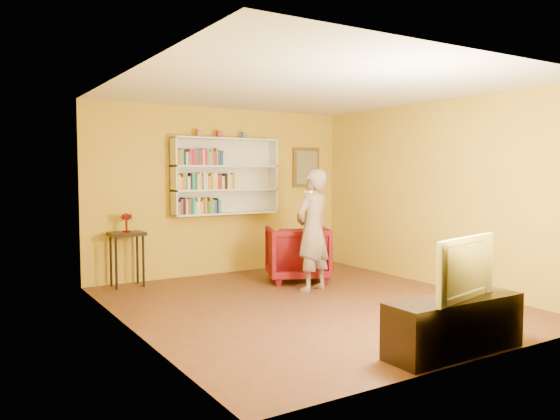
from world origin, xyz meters
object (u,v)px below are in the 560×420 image
Objects in this scene: console_table at (127,241)px; armchair at (297,253)px; television at (456,267)px; ruby_lustre at (126,219)px; bookshelf at (224,177)px; person at (313,230)px; tv_cabinet at (454,325)px.

console_table is 0.87× the size of armchair.
television is at bearing 103.93° from armchair.
ruby_lustre is 0.29× the size of armchair.
bookshelf reaches higher than person.
bookshelf is at bearing -33.44° from armchair.
armchair is 3.62m from tv_cabinet.
ruby_lustre reaches higher than console_table.
television is at bearing -89.19° from bookshelf.
tv_cabinet is at bearing 103.93° from armchair.
ruby_lustre is at bearing 180.00° from console_table.
tv_cabinet is 0.54m from television.
console_table is 0.47× the size of person.
bookshelf reaches higher than console_table.
armchair reaches higher than console_table.
television is at bearing 63.82° from person.
tv_cabinet is (1.72, -4.50, -0.74)m from ruby_lustre.
armchair is 0.87m from person.
tv_cabinet is (1.72, -4.50, -0.41)m from console_table.
armchair is 0.54× the size of person.
armchair is at bearing -57.45° from bookshelf.
person is at bearing -37.80° from console_table.
tv_cabinet is 1.45× the size of television.
person is (0.48, -1.81, -0.74)m from bookshelf.
television is at bearing -69.10° from console_table.
armchair is (2.35, -0.94, -0.24)m from console_table.
ruby_lustre is at bearing -174.49° from bookshelf.
person is 1.18× the size of tv_cabinet.
television is (-0.63, -3.56, 0.38)m from armchair.
person reaches higher than ruby_lustre.
ruby_lustre is 4.87m from tv_cabinet.
person is 2.88m from television.
bookshelf is 1.90m from console_table.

